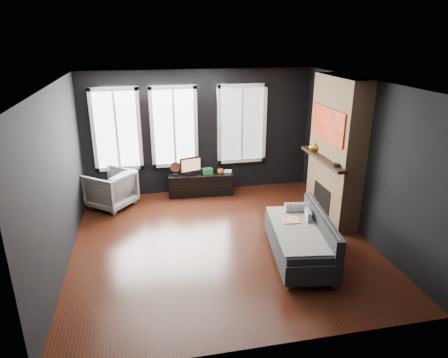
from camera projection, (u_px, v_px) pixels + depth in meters
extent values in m
plane|color=black|center=(222.00, 242.00, 6.92)|extent=(5.00, 5.00, 0.00)
plane|color=white|center=(222.00, 83.00, 5.98)|extent=(5.00, 5.00, 0.00)
cube|color=black|center=(199.00, 132.00, 8.75)|extent=(5.00, 0.02, 2.70)
cube|color=black|center=(58.00, 179.00, 5.98)|extent=(0.02, 5.00, 2.70)
cube|color=black|center=(363.00, 159.00, 6.92)|extent=(0.02, 5.00, 2.70)
cube|color=gray|center=(308.00, 218.00, 6.52)|extent=(0.13, 0.30, 0.29)
imported|color=silver|center=(110.00, 187.00, 8.19)|extent=(1.11, 1.12, 0.84)
imported|color=orange|center=(220.00, 171.00, 8.78)|extent=(0.15, 0.13, 0.13)
imported|color=#9F947E|center=(224.00, 167.00, 8.89)|extent=(0.16, 0.07, 0.23)
cube|color=#2C7139|center=(208.00, 171.00, 8.79)|extent=(0.23, 0.16, 0.12)
imported|color=gold|center=(314.00, 146.00, 7.81)|extent=(0.23, 0.23, 0.18)
cylinder|color=black|center=(337.00, 165.00, 6.92)|extent=(0.14, 0.14, 0.04)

